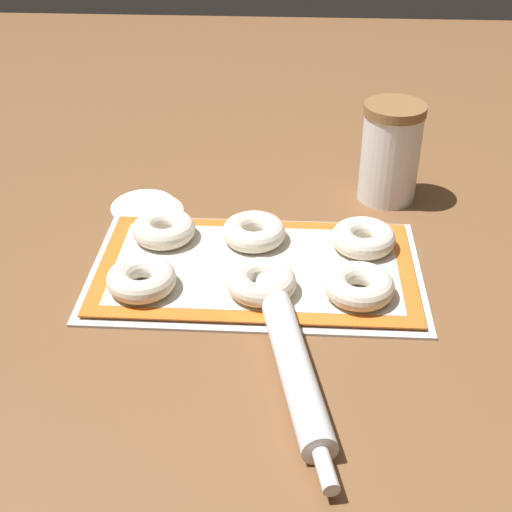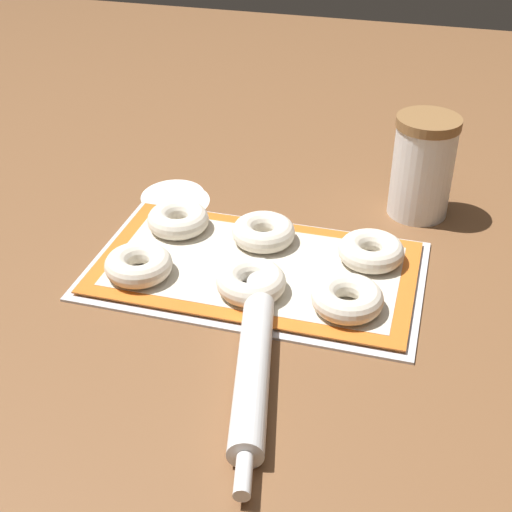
# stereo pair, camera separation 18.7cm
# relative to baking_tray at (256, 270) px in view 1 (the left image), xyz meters

# --- Properties ---
(ground_plane) EXTENTS (2.80, 2.80, 0.00)m
(ground_plane) POSITION_rel_baking_tray_xyz_m (0.01, -0.01, -0.00)
(ground_plane) COLOR brown
(baking_tray) EXTENTS (0.49, 0.29, 0.01)m
(baking_tray) POSITION_rel_baking_tray_xyz_m (0.00, 0.00, 0.00)
(baking_tray) COLOR silver
(baking_tray) RESTS_ON ground_plane
(baking_mat) EXTENTS (0.47, 0.26, 0.00)m
(baking_mat) POSITION_rel_baking_tray_xyz_m (-0.00, 0.00, 0.01)
(baking_mat) COLOR orange
(baking_mat) RESTS_ON baking_tray
(bagel_front_left) EXTENTS (0.10, 0.10, 0.03)m
(bagel_front_left) POSITION_rel_baking_tray_xyz_m (-0.16, -0.07, 0.02)
(bagel_front_left) COLOR silver
(bagel_front_left) RESTS_ON baking_mat
(bagel_front_center) EXTENTS (0.10, 0.10, 0.03)m
(bagel_front_center) POSITION_rel_baking_tray_xyz_m (0.01, -0.06, 0.02)
(bagel_front_center) COLOR silver
(bagel_front_center) RESTS_ON baking_mat
(bagel_front_right) EXTENTS (0.10, 0.10, 0.03)m
(bagel_front_right) POSITION_rel_baking_tray_xyz_m (0.15, -0.07, 0.02)
(bagel_front_right) COLOR silver
(bagel_front_right) RESTS_ON baking_mat
(bagel_back_left) EXTENTS (0.10, 0.10, 0.03)m
(bagel_back_left) POSITION_rel_baking_tray_xyz_m (-0.15, 0.07, 0.02)
(bagel_back_left) COLOR silver
(bagel_back_left) RESTS_ON baking_mat
(bagel_back_center) EXTENTS (0.10, 0.10, 0.03)m
(bagel_back_center) POSITION_rel_baking_tray_xyz_m (-0.01, 0.07, 0.02)
(bagel_back_center) COLOR silver
(bagel_back_center) RESTS_ON baking_mat
(bagel_back_right) EXTENTS (0.10, 0.10, 0.03)m
(bagel_back_right) POSITION_rel_baking_tray_xyz_m (0.16, 0.06, 0.02)
(bagel_back_right) COLOR silver
(bagel_back_right) RESTS_ON baking_mat
(flour_canister) EXTENTS (0.10, 0.10, 0.17)m
(flour_canister) POSITION_rel_baking_tray_xyz_m (0.21, 0.24, 0.08)
(flour_canister) COLOR white
(flour_canister) RESTS_ON ground_plane
(rolling_pin) EXTENTS (0.11, 0.40, 0.04)m
(rolling_pin) POSITION_rel_baking_tray_xyz_m (0.05, -0.20, 0.02)
(rolling_pin) COLOR silver
(rolling_pin) RESTS_ON ground_plane
(flour_patch_near) EXTENTS (0.11, 0.13, 0.00)m
(flour_patch_near) POSITION_rel_baking_tray_xyz_m (-0.19, 0.17, -0.00)
(flour_patch_near) COLOR white
(flour_patch_near) RESTS_ON ground_plane
(flour_patch_far) EXTENTS (0.11, 0.12, 0.00)m
(flour_patch_far) POSITION_rel_baking_tray_xyz_m (-0.21, 0.19, -0.00)
(flour_patch_far) COLOR white
(flour_patch_far) RESTS_ON ground_plane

